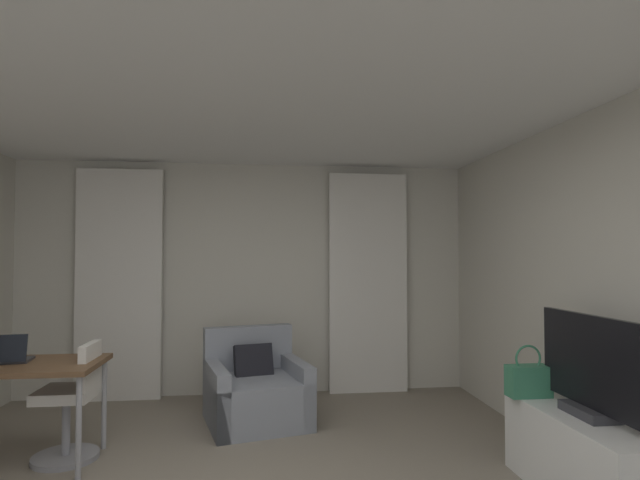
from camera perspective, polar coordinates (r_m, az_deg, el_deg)
The scene contains 10 objects.
wall_window at distance 5.76m, azimuth -8.28°, elevation -4.32°, with size 5.12×0.06×2.60m.
ceiling at distance 2.93m, azimuth -9.90°, elevation 19.73°, with size 5.12×6.12×0.06m, color white.
curtain_left_panel at distance 5.84m, azimuth -21.98°, elevation -4.67°, with size 0.90×0.06×2.50m.
curtain_right_panel at distance 5.76m, azimuth 5.52°, elevation -4.83°, with size 0.90×0.06×2.50m.
armchair at distance 4.90m, azimuth -7.37°, elevation -16.84°, with size 1.05×1.05×0.85m.
desk_chair at distance 4.45m, azimuth -26.51°, elevation -16.76°, with size 0.48×0.48×0.88m.
laptop at distance 4.47m, azimuth -32.26°, elevation -11.22°, with size 0.35×0.29×0.22m.
tv_console at distance 3.82m, azimuth 28.27°, elevation -21.18°, with size 0.49×1.20×0.55m.
tv_flatscreen at distance 3.65m, azimuth 28.36°, elevation -12.86°, with size 0.20×0.91×0.64m.
handbag_primary at distance 3.99m, azimuth 22.73°, elevation -14.51°, with size 0.30×0.14×0.37m.
Camera 1 is at (0.16, -2.73, 1.55)m, focal length 27.98 mm.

